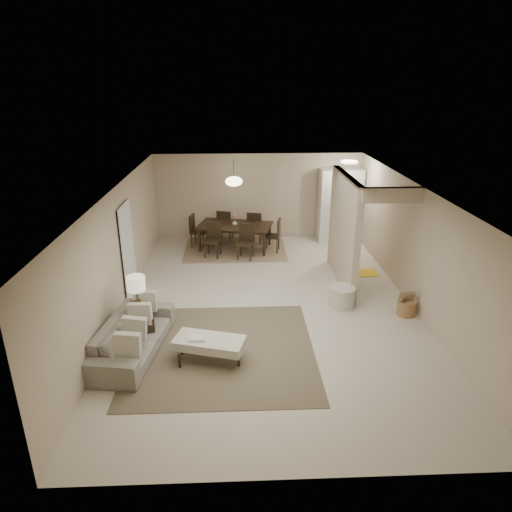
{
  "coord_description": "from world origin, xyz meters",
  "views": [
    {
      "loc": [
        -0.63,
        -8.58,
        4.44
      ],
      "look_at": [
        -0.25,
        0.18,
        1.05
      ],
      "focal_mm": 32.0,
      "sensor_mm": 36.0,
      "label": 1
    }
  ],
  "objects_px": {
    "side_table": "(141,328)",
    "round_pouf": "(342,297)",
    "ottoman_bench": "(209,343)",
    "sofa": "(133,336)",
    "wicker_basket": "(406,308)",
    "dining_table": "(235,237)",
    "pantry_cabinet": "(340,205)"
  },
  "relations": [
    {
      "from": "pantry_cabinet",
      "to": "round_pouf",
      "type": "relative_size",
      "value": 3.81
    },
    {
      "from": "side_table",
      "to": "round_pouf",
      "type": "relative_size",
      "value": 0.94
    },
    {
      "from": "side_table",
      "to": "wicker_basket",
      "type": "relative_size",
      "value": 1.46
    },
    {
      "from": "wicker_basket",
      "to": "dining_table",
      "type": "distance_m",
      "value": 5.29
    },
    {
      "from": "ottoman_bench",
      "to": "dining_table",
      "type": "xyz_separation_m",
      "value": [
        0.42,
        5.46,
        0.02
      ]
    },
    {
      "from": "sofa",
      "to": "round_pouf",
      "type": "distance_m",
      "value": 4.28
    },
    {
      "from": "side_table",
      "to": "round_pouf",
      "type": "distance_m",
      "value": 4.11
    },
    {
      "from": "side_table",
      "to": "round_pouf",
      "type": "bearing_deg",
      "value": 17.0
    },
    {
      "from": "ottoman_bench",
      "to": "wicker_basket",
      "type": "bearing_deg",
      "value": 36.43
    },
    {
      "from": "sofa",
      "to": "round_pouf",
      "type": "relative_size",
      "value": 3.95
    },
    {
      "from": "sofa",
      "to": "side_table",
      "type": "distance_m",
      "value": 0.38
    },
    {
      "from": "sofa",
      "to": "dining_table",
      "type": "distance_m",
      "value": 5.45
    },
    {
      "from": "pantry_cabinet",
      "to": "round_pouf",
      "type": "distance_m",
      "value": 4.41
    },
    {
      "from": "wicker_basket",
      "to": "pantry_cabinet",
      "type": "bearing_deg",
      "value": 94.88
    },
    {
      "from": "sofa",
      "to": "side_table",
      "type": "height_order",
      "value": "sofa"
    },
    {
      "from": "ottoman_bench",
      "to": "side_table",
      "type": "xyz_separation_m",
      "value": [
        -1.28,
        0.67,
        -0.08
      ]
    },
    {
      "from": "pantry_cabinet",
      "to": "wicker_basket",
      "type": "xyz_separation_m",
      "value": [
        0.4,
        -4.68,
        -0.9
      ]
    },
    {
      "from": "ottoman_bench",
      "to": "dining_table",
      "type": "relative_size",
      "value": 0.64
    },
    {
      "from": "dining_table",
      "to": "pantry_cabinet",
      "type": "bearing_deg",
      "value": 25.7
    },
    {
      "from": "dining_table",
      "to": "round_pouf",
      "type": "bearing_deg",
      "value": -44.76
    },
    {
      "from": "side_table",
      "to": "round_pouf",
      "type": "height_order",
      "value": "side_table"
    },
    {
      "from": "sofa",
      "to": "round_pouf",
      "type": "xyz_separation_m",
      "value": [
        3.98,
        1.58,
        -0.1
      ]
    },
    {
      "from": "pantry_cabinet",
      "to": "dining_table",
      "type": "height_order",
      "value": "pantry_cabinet"
    },
    {
      "from": "ottoman_bench",
      "to": "round_pouf",
      "type": "height_order",
      "value": "round_pouf"
    },
    {
      "from": "ottoman_bench",
      "to": "dining_table",
      "type": "bearing_deg",
      "value": 101.51
    },
    {
      "from": "dining_table",
      "to": "side_table",
      "type": "bearing_deg",
      "value": -96.27
    },
    {
      "from": "ottoman_bench",
      "to": "wicker_basket",
      "type": "height_order",
      "value": "ottoman_bench"
    },
    {
      "from": "pantry_cabinet",
      "to": "round_pouf",
      "type": "height_order",
      "value": "pantry_cabinet"
    },
    {
      "from": "sofa",
      "to": "ottoman_bench",
      "type": "relative_size",
      "value": 1.71
    },
    {
      "from": "wicker_basket",
      "to": "round_pouf",
      "type": "bearing_deg",
      "value": 160.53
    },
    {
      "from": "ottoman_bench",
      "to": "side_table",
      "type": "distance_m",
      "value": 1.45
    },
    {
      "from": "wicker_basket",
      "to": "dining_table",
      "type": "relative_size",
      "value": 0.18
    }
  ]
}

